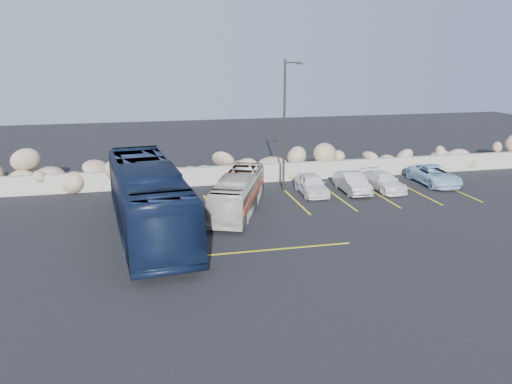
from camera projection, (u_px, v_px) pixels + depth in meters
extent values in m
plane|color=black|center=(287.00, 250.00, 21.85)|extent=(90.00, 90.00, 0.00)
cube|color=gray|center=(237.00, 174.00, 32.96)|extent=(60.00, 0.40, 1.20)
cube|color=gold|center=(209.00, 207.00, 27.89)|extent=(0.12, 5.00, 0.01)
cube|color=gold|center=(297.00, 202.00, 28.97)|extent=(0.12, 5.00, 0.01)
cube|color=gold|center=(340.00, 199.00, 29.55)|extent=(0.12, 5.00, 0.01)
cube|color=gold|center=(381.00, 196.00, 30.10)|extent=(0.12, 5.00, 0.01)
cube|color=gold|center=(419.00, 193.00, 30.65)|extent=(0.12, 5.00, 0.01)
cube|color=gold|center=(457.00, 191.00, 31.20)|extent=(0.12, 5.00, 0.01)
cube|color=gold|center=(264.00, 250.00, 21.82)|extent=(8.00, 0.12, 0.01)
cylinder|color=#292624|center=(284.00, 127.00, 30.23)|extent=(0.14, 0.14, 8.00)
cylinder|color=#292624|center=(293.00, 62.00, 29.30)|extent=(0.90, 0.08, 0.08)
cube|color=#292624|center=(300.00, 63.00, 29.41)|extent=(0.35, 0.18, 0.12)
imported|color=beige|center=(238.00, 193.00, 26.89)|extent=(4.41, 7.69, 2.11)
imported|color=#0F1932|center=(148.00, 198.00, 23.66)|extent=(4.14, 12.40, 3.39)
imported|color=white|center=(312.00, 184.00, 30.38)|extent=(1.67, 3.77, 1.26)
imported|color=#B6B5BA|center=(352.00, 183.00, 30.80)|extent=(1.41, 3.73, 1.21)
imported|color=white|center=(384.00, 181.00, 31.34)|extent=(1.84, 3.88, 1.09)
imported|color=#9CC0DE|center=(434.00, 175.00, 32.68)|extent=(2.14, 4.44, 1.22)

